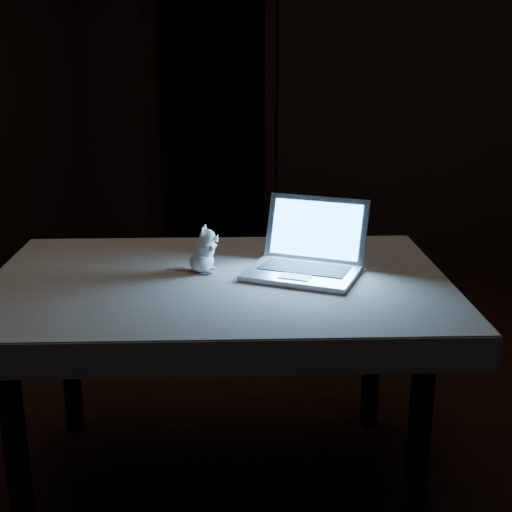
% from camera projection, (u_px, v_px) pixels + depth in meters
% --- Properties ---
extents(floor, '(5.00, 5.00, 0.00)m').
position_uv_depth(floor, '(195.00, 419.00, 2.85)').
color(floor, black).
rests_on(floor, ground).
extents(back_wall, '(4.50, 0.04, 2.60)m').
position_uv_depth(back_wall, '(356.00, 76.00, 4.69)').
color(back_wall, black).
rests_on(back_wall, ground).
extents(doorway, '(1.06, 0.36, 2.13)m').
position_uv_depth(doorway, '(212.00, 106.00, 5.16)').
color(doorway, black).
rests_on(doorway, back_wall).
extents(table, '(1.65, 1.40, 0.75)m').
position_uv_depth(table, '(221.00, 382.00, 2.37)').
color(table, black).
rests_on(table, floor).
extents(tablecloth, '(1.67, 1.27, 0.10)m').
position_uv_depth(tablecloth, '(212.00, 285.00, 2.34)').
color(tablecloth, '#C1B09D').
rests_on(tablecloth, table).
extents(laptop, '(0.36, 0.32, 0.24)m').
position_uv_depth(laptop, '(302.00, 241.00, 2.23)').
color(laptop, silver).
rests_on(laptop, tablecloth).
extents(plush_mouse, '(0.15, 0.15, 0.16)m').
position_uv_depth(plush_mouse, '(201.00, 249.00, 2.29)').
color(plush_mouse, white).
rests_on(plush_mouse, tablecloth).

